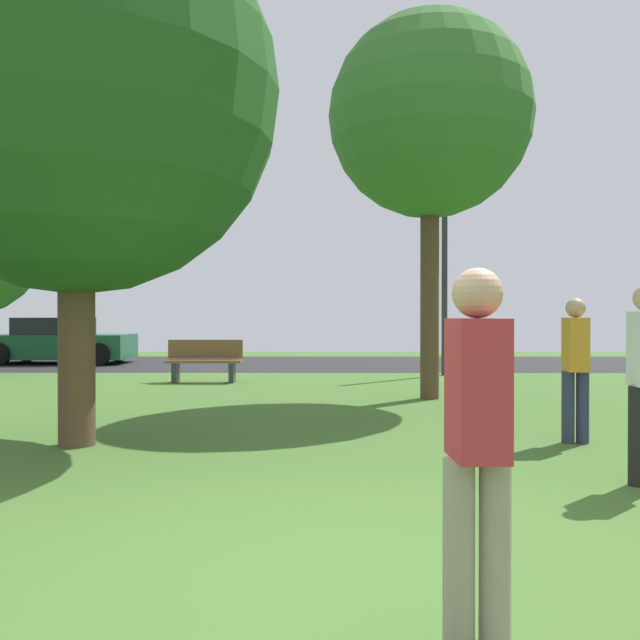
{
  "coord_description": "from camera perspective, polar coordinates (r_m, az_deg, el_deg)",
  "views": [
    {
      "loc": [
        0.07,
        -3.77,
        1.45
      ],
      "look_at": [
        0.0,
        5.51,
        1.37
      ],
      "focal_mm": 37.8,
      "sensor_mm": 36.0,
      "label": 1
    }
  ],
  "objects": [
    {
      "name": "person_walking",
      "position": [
        3.05,
        13.16,
        -9.67
      ],
      "size": [
        0.3,
        0.33,
        1.65
      ],
      "rotation": [
        0.0,
        0.0,
        1.61
      ],
      "color": "gray",
      "rests_on": "ground_plane"
    },
    {
      "name": "person_catcher",
      "position": [
        8.09,
        20.81,
        -3.46
      ],
      "size": [
        0.3,
        0.33,
        1.63
      ],
      "rotation": [
        0.0,
        0.0,
        -1.62
      ],
      "color": "#2D334C",
      "rests_on": "ground_plane"
    },
    {
      "name": "maple_tree_far",
      "position": [
        12.15,
        9.29,
        16.56
      ],
      "size": [
        3.47,
        3.47,
        6.57
      ],
      "color": "brown",
      "rests_on": "ground_plane"
    },
    {
      "name": "street_lamp_post",
      "position": [
        16.24,
        10.49,
        3.31
      ],
      "size": [
        0.14,
        0.14,
        4.5
      ],
      "primitive_type": "cylinder",
      "color": "#2D2D33",
      "rests_on": "ground_plane"
    },
    {
      "name": "oak_tree_left",
      "position": [
        8.25,
        -19.96,
        17.7
      ],
      "size": [
        4.48,
        4.48,
        6.14
      ],
      "color": "brown",
      "rests_on": "ground_plane"
    },
    {
      "name": "ground_plane",
      "position": [
        4.04,
        -0.62,
        -20.5
      ],
      "size": [
        44.0,
        44.0,
        0.0
      ],
      "primitive_type": "plane",
      "color": "#47702D"
    },
    {
      "name": "park_bench",
      "position": [
        14.56,
        -9.76,
        -3.4
      ],
      "size": [
        1.6,
        0.45,
        0.9
      ],
      "rotation": [
        0.0,
        0.0,
        3.14
      ],
      "color": "brown",
      "rests_on": "ground_plane"
    },
    {
      "name": "road_strip",
      "position": [
        19.83,
        0.22,
        -3.69
      ],
      "size": [
        44.0,
        6.4,
        0.01
      ],
      "primitive_type": "cube",
      "color": "#28282B",
      "rests_on": "ground_plane"
    },
    {
      "name": "parked_car_green",
      "position": [
        21.22,
        -21.16,
        -1.77
      ],
      "size": [
        4.03,
        2.01,
        1.35
      ],
      "color": "#195633",
      "rests_on": "ground_plane"
    }
  ]
}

